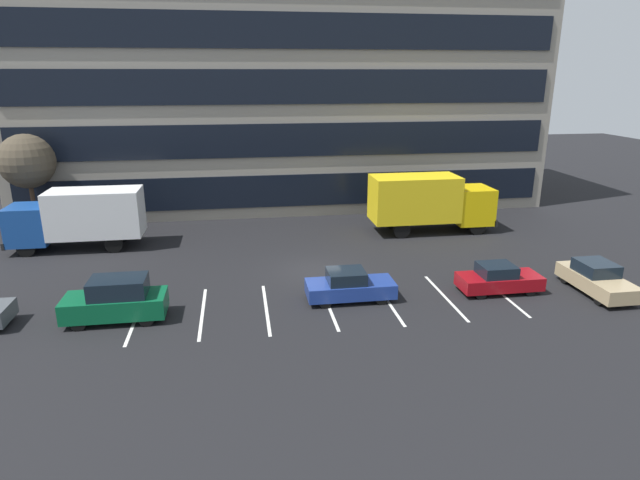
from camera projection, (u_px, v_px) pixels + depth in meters
name	position (u px, v px, depth m)	size (l,w,h in m)	color
ground_plane	(314.00, 271.00, 28.51)	(120.00, 120.00, 0.00)	black
office_building	(282.00, 87.00, 42.76)	(39.15, 13.35, 18.00)	gray
lot_markings	(328.00, 305.00, 24.33)	(16.94, 5.40, 0.01)	silver
box_truck_yellow_all	(429.00, 201.00, 34.93)	(8.11, 2.69, 3.76)	yellow
box_truck_blue	(79.00, 216.00, 31.54)	(7.65, 2.53, 3.55)	#194799
sedan_maroon	(499.00, 279.00, 25.59)	(3.89, 1.63, 1.39)	maroon
sedan_navy	(349.00, 286.00, 24.67)	(4.06, 1.70, 1.45)	navy
suv_forest	(116.00, 300.00, 22.55)	(4.19, 1.78, 1.90)	#0C5933
sedan_tan	(597.00, 279.00, 25.50)	(1.75, 4.17, 1.49)	tan
bare_tree	(27.00, 161.00, 33.92)	(3.44, 3.44, 6.46)	#473323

